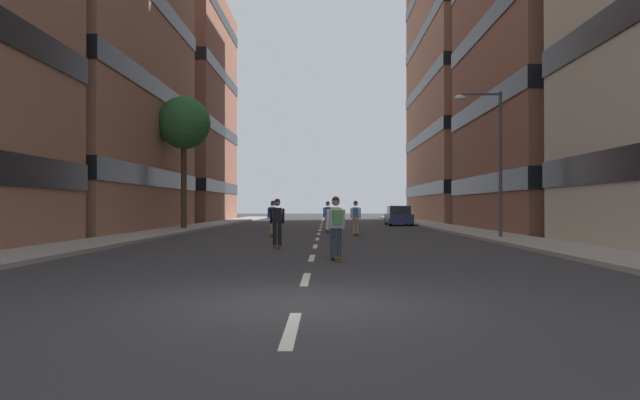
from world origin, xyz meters
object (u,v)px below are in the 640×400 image
skater_5 (356,216)px  skater_3 (277,220)px  parked_car_near (399,216)px  street_tree_near (184,124)px  skater_2 (328,215)px  skater_6 (272,213)px  skater_0 (336,224)px  skater_1 (273,216)px  skater_4 (336,217)px  streetlamp_right (492,147)px

skater_5 → skater_3: bearing=-110.1°
parked_car_near → street_tree_near: street_tree_near is taller
street_tree_near → skater_2: size_ratio=4.62×
skater_3 → skater_6: size_ratio=1.00×
skater_3 → skater_5: bearing=69.9°
skater_0 → skater_1: size_ratio=1.00×
street_tree_near → skater_3: 17.93m
skater_4 → skater_6: size_ratio=1.00×
streetlamp_right → skater_3: (-9.23, -5.21, -3.15)m
streetlamp_right → skater_3: streetlamp_right is taller
skater_2 → skater_3: (-1.85, -12.78, 0.00)m
skater_1 → skater_3: same height
skater_0 → skater_4: bearing=89.2°
skater_2 → skater_3: 12.92m
skater_0 → skater_3: (-2.06, 5.10, -0.03)m
skater_4 → skater_0: bearing=-90.8°
streetlamp_right → skater_4: streetlamp_right is taller
parked_car_near → street_tree_near: 18.24m
street_tree_near → skater_0: bearing=-65.9°
skater_3 → skater_6: (-2.05, 20.30, 0.03)m
skater_2 → skater_3: bearing=-98.3°
streetlamp_right → skater_2: bearing=134.3°
parked_car_near → skater_0: 30.36m
skater_0 → skater_2: 17.88m
skater_4 → parked_car_near: bearing=75.6°
skater_4 → street_tree_near: bearing=130.9°
skater_1 → skater_5: same height
parked_car_near → streetlamp_right: streetlamp_right is taller
parked_car_near → skater_2: size_ratio=2.47×
streetlamp_right → skater_0: 12.94m
skater_2 → skater_5: bearing=-69.7°
street_tree_near → skater_0: street_tree_near is taller
skater_3 → skater_5: same height
streetlamp_right → skater_5: 7.70m
parked_car_near → streetlamp_right: size_ratio=0.68×
parked_car_near → streetlamp_right: bearing=-84.6°
street_tree_near → skater_4: bearing=-49.1°
street_tree_near → skater_2: 10.94m
parked_car_near → skater_1: skater_1 is taller
street_tree_near → skater_3: street_tree_near is taller
parked_car_near → skater_0: (-5.32, -29.89, 0.32)m
skater_2 → parked_car_near: bearing=65.3°
skater_0 → street_tree_near: bearing=114.1°
parked_car_near → skater_3: bearing=-106.6°
street_tree_near → skater_5: (10.40, -6.52, -5.62)m
skater_6 → streetlamp_right: bearing=-53.2°
skater_4 → skater_5: same height
parked_car_near → skater_1: size_ratio=2.47×
skater_3 → skater_6: same height
skater_0 → skater_4: (0.14, 9.79, 0.00)m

